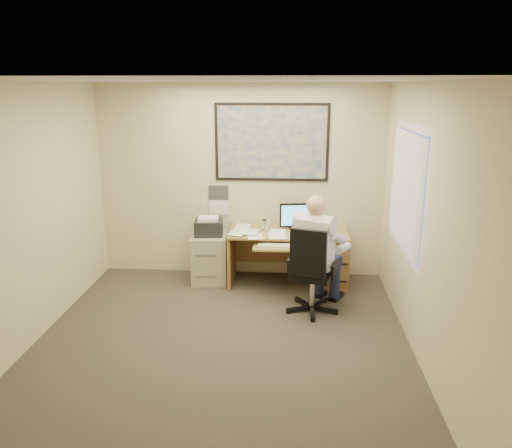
# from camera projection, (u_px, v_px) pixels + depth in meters

# --- Properties ---
(room_shell) EXTENTS (4.00, 4.50, 2.70)m
(room_shell) POSITION_uv_depth(u_px,v_px,m) (217.00, 225.00, 4.83)
(room_shell) COLOR #39332C
(room_shell) RESTS_ON ground
(desk) EXTENTS (1.60, 0.97, 1.10)m
(desk) POSITION_uv_depth(u_px,v_px,m) (312.00, 253.00, 6.83)
(desk) COLOR #A28745
(desk) RESTS_ON ground
(world_map) EXTENTS (1.56, 0.03, 1.06)m
(world_map) POSITION_uv_depth(u_px,v_px,m) (272.00, 143.00, 6.80)
(world_map) COLOR #1E4C93
(world_map) RESTS_ON room_shell
(wall_calendar) EXTENTS (0.28, 0.01, 0.42)m
(wall_calendar) POSITION_uv_depth(u_px,v_px,m) (219.00, 200.00, 7.07)
(wall_calendar) COLOR white
(wall_calendar) RESTS_ON room_shell
(window_blinds) EXTENTS (0.06, 1.40, 1.30)m
(window_blinds) POSITION_uv_depth(u_px,v_px,m) (407.00, 191.00, 5.42)
(window_blinds) COLOR silver
(window_blinds) RESTS_ON room_shell
(filing_cabinet) EXTENTS (0.53, 0.61, 0.93)m
(filing_cabinet) POSITION_uv_depth(u_px,v_px,m) (209.00, 253.00, 6.94)
(filing_cabinet) COLOR #A9A688
(filing_cabinet) RESTS_ON ground
(office_chair) EXTENTS (0.82, 0.82, 1.09)m
(office_chair) POSITION_uv_depth(u_px,v_px,m) (314.00, 288.00, 5.96)
(office_chair) COLOR black
(office_chair) RESTS_ON ground
(person) EXTENTS (0.95, 1.06, 1.43)m
(person) POSITION_uv_depth(u_px,v_px,m) (313.00, 254.00, 5.93)
(person) COLOR white
(person) RESTS_ON office_chair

